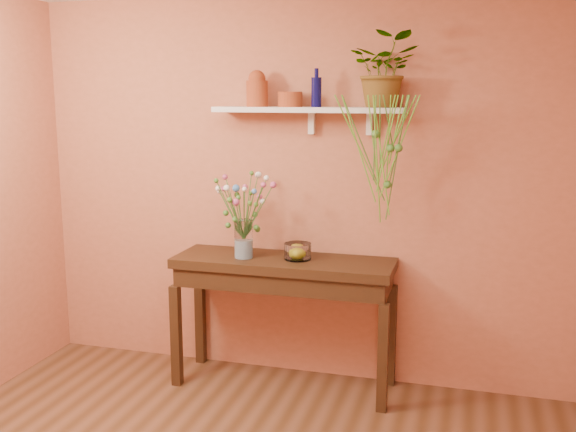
# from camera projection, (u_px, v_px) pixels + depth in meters

# --- Properties ---
(room) EXTENTS (4.04, 4.04, 2.70)m
(room) POSITION_uv_depth(u_px,v_px,m) (187.00, 257.00, 2.77)
(room) COLOR brown
(room) RESTS_ON ground
(sideboard) EXTENTS (1.51, 0.48, 0.92)m
(sideboard) POSITION_uv_depth(u_px,v_px,m) (284.00, 277.00, 4.54)
(sideboard) COLOR #321E10
(sideboard) RESTS_ON ground
(wall_shelf) EXTENTS (1.30, 0.24, 0.19)m
(wall_shelf) POSITION_uv_depth(u_px,v_px,m) (310.00, 110.00, 4.42)
(wall_shelf) COLOR white
(wall_shelf) RESTS_ON room
(terracotta_jug) EXTENTS (0.18, 0.18, 0.24)m
(terracotta_jug) POSITION_uv_depth(u_px,v_px,m) (257.00, 89.00, 4.48)
(terracotta_jug) COLOR #9C331B
(terracotta_jug) RESTS_ON wall_shelf
(terracotta_pot) EXTENTS (0.17, 0.17, 0.10)m
(terracotta_pot) POSITION_uv_depth(u_px,v_px,m) (290.00, 99.00, 4.44)
(terracotta_pot) COLOR #9C331B
(terracotta_pot) RESTS_ON wall_shelf
(blue_bottle) EXTENTS (0.07, 0.07, 0.25)m
(blue_bottle) POSITION_uv_depth(u_px,v_px,m) (316.00, 91.00, 4.36)
(blue_bottle) COLOR #0A093E
(blue_bottle) RESTS_ON wall_shelf
(spider_plant) EXTENTS (0.43, 0.37, 0.47)m
(spider_plant) POSITION_uv_depth(u_px,v_px,m) (385.00, 70.00, 4.22)
(spider_plant) COLOR #41782A
(spider_plant) RESTS_ON wall_shelf
(plant_fronds) EXTENTS (0.50, 0.34, 0.83)m
(plant_fronds) POSITION_uv_depth(u_px,v_px,m) (385.00, 148.00, 4.15)
(plant_fronds) COLOR #41782A
(plant_fronds) RESTS_ON wall_shelf
(glass_vase) EXTENTS (0.13, 0.13, 0.26)m
(glass_vase) POSITION_uv_depth(u_px,v_px,m) (244.00, 242.00, 4.52)
(glass_vase) COLOR white
(glass_vase) RESTS_ON sideboard
(bouquet) EXTENTS (0.45, 0.47, 0.46)m
(bouquet) POSITION_uv_depth(u_px,v_px,m) (243.00, 200.00, 4.48)
(bouquet) COLOR #386B28
(bouquet) RESTS_ON glass_vase
(glass_bowl) EXTENTS (0.18, 0.18, 0.11)m
(glass_bowl) POSITION_uv_depth(u_px,v_px,m) (298.00, 252.00, 4.49)
(glass_bowl) COLOR white
(glass_bowl) RESTS_ON sideboard
(lemon) EXTENTS (0.08, 0.08, 0.08)m
(lemon) POSITION_uv_depth(u_px,v_px,m) (297.00, 253.00, 4.49)
(lemon) COLOR yellow
(lemon) RESTS_ON glass_bowl
(carton) EXTENTS (0.07, 0.06, 0.11)m
(carton) POSITION_uv_depth(u_px,v_px,m) (247.00, 250.00, 4.53)
(carton) COLOR teal
(carton) RESTS_ON sideboard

